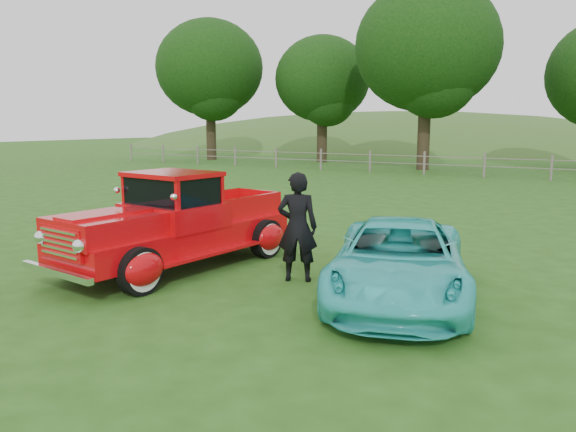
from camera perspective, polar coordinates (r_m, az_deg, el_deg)
The scene contains 9 objects.
ground at distance 9.08m, azimuth -9.59°, elevation -7.67°, with size 140.00×140.00×0.00m, color #274D14.
distant_hills at distance 67.18m, azimuth 21.95°, elevation 2.60°, with size 116.00×60.00×18.00m.
fence_line at distance 29.23m, azimuth 19.33°, elevation 4.89°, with size 48.00×0.12×1.20m.
tree_far_west at distance 41.65m, azimuth -7.96°, elevation 14.63°, with size 7.60×7.60×9.93m.
tree_mid_west at distance 38.95m, azimuth 3.53°, elevation 13.69°, with size 6.40×6.40×8.46m.
tree_near_west at distance 33.31m, azimuth 13.96°, elevation 16.32°, with size 8.00×8.00×10.42m.
red_pickup at distance 10.52m, azimuth -11.24°, elevation -0.89°, with size 2.65×5.15×1.78m.
teal_sedan at distance 8.64m, azimuth 11.19°, elevation -4.53°, with size 1.96×4.26×1.18m, color #32CBC7.
man at distance 9.40m, azimuth 0.96°, elevation -1.12°, with size 0.68×0.44×1.85m, color black.
Camera 1 is at (5.62, -6.62, 2.65)m, focal length 35.00 mm.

